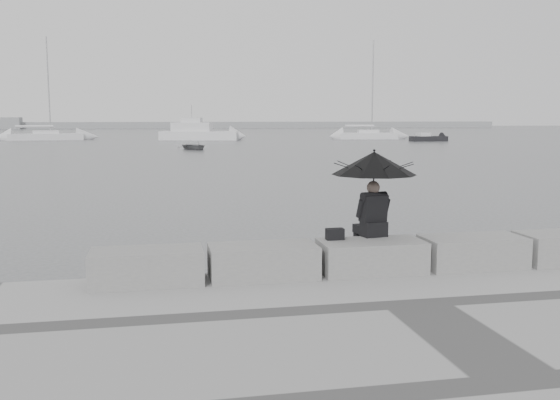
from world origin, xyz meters
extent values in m
plane|color=#47494C|center=(0.00, 0.00, 0.00)|extent=(360.00, 360.00, 0.00)
cube|color=slate|center=(-3.40, -0.45, 0.75)|extent=(1.60, 0.80, 0.50)
cube|color=slate|center=(-1.70, -0.45, 0.75)|extent=(1.60, 0.80, 0.50)
cube|color=slate|center=(0.00, -0.45, 0.75)|extent=(1.60, 0.80, 0.50)
cube|color=slate|center=(1.70, -0.45, 0.75)|extent=(1.60, 0.80, 0.50)
sphere|color=#726056|center=(0.15, -0.05, 1.78)|extent=(0.21, 0.21, 0.21)
cylinder|color=black|center=(0.15, -0.06, 1.85)|extent=(0.02, 0.02, 1.00)
cone|color=black|center=(0.15, -0.06, 2.17)|extent=(1.35, 1.35, 0.37)
sphere|color=black|center=(0.15, -0.06, 2.37)|extent=(0.04, 0.04, 0.04)
cube|color=black|center=(-0.53, -0.25, 1.09)|extent=(0.27, 0.16, 0.18)
cube|color=gray|center=(0.00, 155.00, 0.80)|extent=(180.00, 6.00, 1.60)
cube|color=silver|center=(-16.70, 73.71, 0.35)|extent=(9.17, 3.64, 0.90)
cube|color=silver|center=(-16.70, 73.71, 0.95)|extent=(3.32, 2.03, 0.50)
cylinder|color=#A1A1A4|center=(-16.70, 73.71, 6.80)|extent=(0.16, 0.16, 12.00)
cylinder|color=#A1A1A4|center=(-16.70, 73.71, 1.60)|extent=(4.98, 0.81, 0.10)
cube|color=silver|center=(24.47, 69.58, 0.35)|extent=(7.94, 3.66, 0.90)
cube|color=silver|center=(24.47, 69.58, 0.95)|extent=(2.91, 2.03, 0.50)
cylinder|color=#A1A1A4|center=(24.47, 69.58, 6.80)|extent=(0.16, 0.16, 12.00)
cylinder|color=#A1A1A4|center=(24.47, 69.58, 1.60)|extent=(4.25, 0.82, 0.10)
cube|color=silver|center=(2.30, 70.10, 0.50)|extent=(10.23, 5.44, 1.20)
cube|color=silver|center=(2.30, 70.10, 1.60)|extent=(5.34, 3.49, 1.20)
cube|color=silver|center=(2.30, 70.10, 2.50)|extent=(2.81, 2.22, 0.60)
cylinder|color=#A1A1A4|center=(2.30, 70.10, 3.60)|extent=(0.08, 0.08, 1.60)
cube|color=black|center=(29.05, 60.89, 0.25)|extent=(4.54, 1.92, 0.70)
cube|color=silver|center=(29.05, 60.89, 0.75)|extent=(1.42, 1.29, 0.50)
imported|color=gray|center=(0.19, 46.57, 0.29)|extent=(3.75, 2.78, 0.58)
camera|label=1|loc=(-3.23, -9.42, 2.89)|focal=40.00mm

